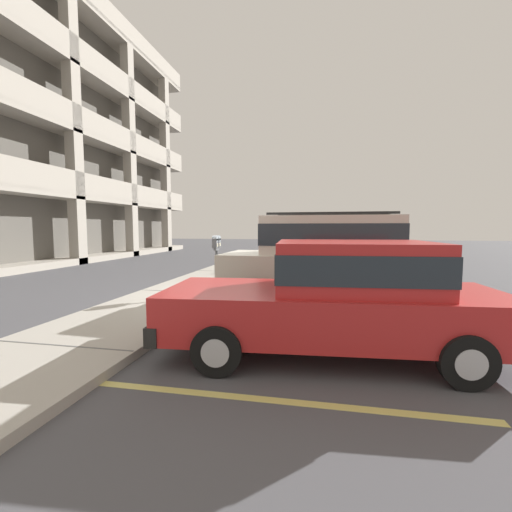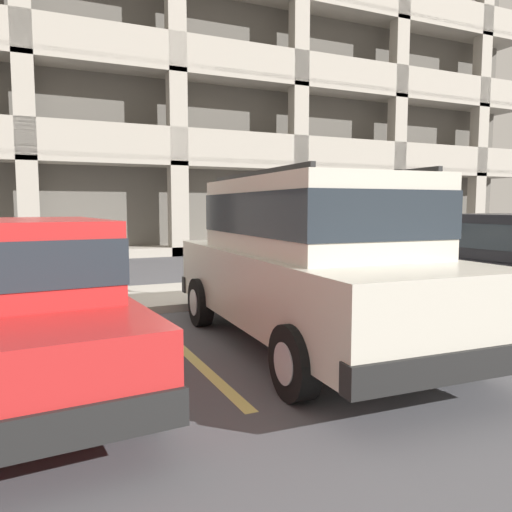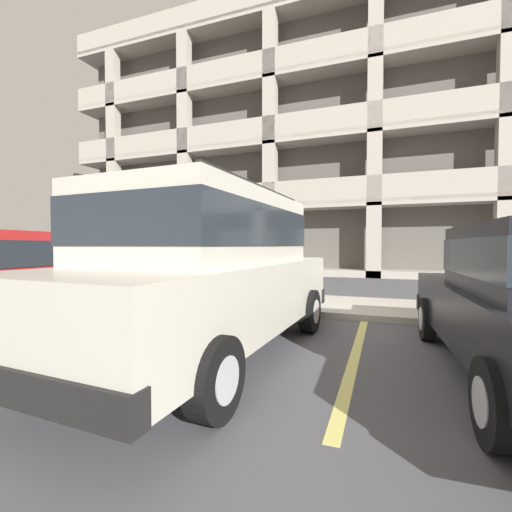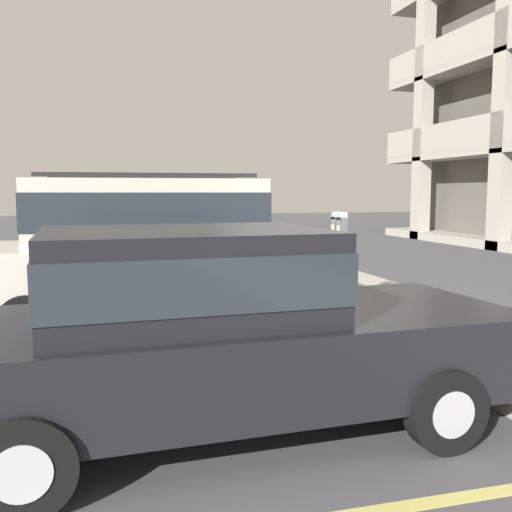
{
  "view_description": "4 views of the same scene",
  "coord_description": "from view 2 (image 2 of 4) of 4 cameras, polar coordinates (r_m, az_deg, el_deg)",
  "views": [
    {
      "loc": [
        -7.93,
        -2.19,
        1.73
      ],
      "look_at": [
        0.03,
        -0.6,
        1.04
      ],
      "focal_mm": 24.0,
      "sensor_mm": 36.0,
      "label": 1
    },
    {
      "loc": [
        -3.12,
        -7.32,
        1.65
      ],
      "look_at": [
        -0.11,
        -0.71,
        0.93
      ],
      "focal_mm": 35.0,
      "sensor_mm": 36.0,
      "label": 2
    },
    {
      "loc": [
        1.88,
        -6.08,
        1.34
      ],
      "look_at": [
        -0.23,
        -0.48,
        1.16
      ],
      "focal_mm": 24.0,
      "sensor_mm": 36.0,
      "label": 3
    },
    {
      "loc": [
        7.44,
        -2.92,
        1.8
      ],
      "look_at": [
        0.05,
        -0.91,
        0.95
      ],
      "focal_mm": 40.0,
      "sensor_mm": 36.0,
      "label": 4
    }
  ],
  "objects": [
    {
      "name": "ground_plane",
      "position": [
        8.13,
        -1.34,
        -6.4
      ],
      "size": [
        80.0,
        80.0,
        0.1
      ],
      "color": "#4C4C51"
    },
    {
      "name": "sidewalk",
      "position": [
        9.3,
        -4.5,
        -4.2
      ],
      "size": [
        40.0,
        2.2,
        0.12
      ],
      "color": "#ADA89E",
      "rests_on": "ground_plane"
    },
    {
      "name": "parking_stall_lines",
      "position": [
        7.72,
        13.65,
        -6.81
      ],
      "size": [
        12.59,
        4.8,
        0.01
      ],
      "color": "#DBD16B",
      "rests_on": "ground_plane"
    },
    {
      "name": "silver_suv",
      "position": [
        5.85,
        6.1,
        0.13
      ],
      "size": [
        2.16,
        4.85,
        2.03
      ],
      "rotation": [
        0.0,
        0.0,
        -0.04
      ],
      "color": "beige",
      "rests_on": "ground_plane"
    },
    {
      "name": "red_sedan",
      "position": [
        4.99,
        -26.18,
        -4.47
      ],
      "size": [
        2.07,
        4.6,
        1.54
      ],
      "rotation": [
        0.0,
        0.0,
        0.08
      ],
      "color": "red",
      "rests_on": "ground_plane"
    },
    {
      "name": "dark_hatchback",
      "position": [
        8.32,
        26.83,
        -0.67
      ],
      "size": [
        1.97,
        4.55,
        1.54
      ],
      "rotation": [
        0.0,
        0.0,
        0.04
      ],
      "color": "black",
      "rests_on": "ground_plane"
    },
    {
      "name": "parking_meter_near",
      "position": [
        8.27,
        -2.75,
        2.33
      ],
      "size": [
        0.35,
        0.12,
        1.41
      ],
      "color": "#595B60",
      "rests_on": "sidewalk"
    },
    {
      "name": "parking_garage",
      "position": [
        22.46,
        -12.79,
        16.78
      ],
      "size": [
        32.0,
        10.0,
        13.25
      ],
      "color": "#5C5851",
      "rests_on": "ground_plane"
    },
    {
      "name": "fire_hydrant",
      "position": [
        10.84,
        17.76,
        -0.89
      ],
      "size": [
        0.3,
        0.3,
        0.7
      ],
      "color": "red",
      "rests_on": "sidewalk"
    }
  ]
}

